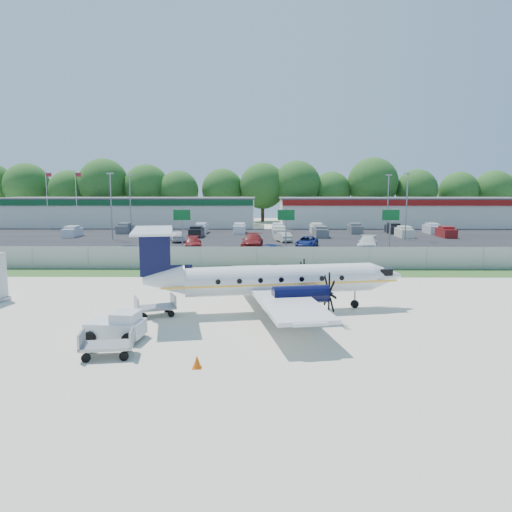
{
  "coord_description": "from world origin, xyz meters",
  "views": [
    {
      "loc": [
        0.37,
        -29.71,
        7.32
      ],
      "look_at": [
        0.0,
        6.0,
        2.3
      ],
      "focal_mm": 35.0,
      "sensor_mm": 36.0,
      "label": 1
    }
  ],
  "objects_px": {
    "aircraft": "(274,280)",
    "pushback_tug": "(118,326)",
    "baggage_cart_far": "(107,345)",
    "baggage_cart_near": "(155,307)"
  },
  "relations": [
    {
      "from": "aircraft",
      "to": "baggage_cart_near",
      "type": "distance_m",
      "value": 7.0
    },
    {
      "from": "baggage_cart_far",
      "to": "baggage_cart_near",
      "type": "bearing_deg",
      "value": 84.66
    },
    {
      "from": "aircraft",
      "to": "baggage_cart_far",
      "type": "xyz_separation_m",
      "value": [
        -7.43,
        -7.92,
        -1.37
      ]
    },
    {
      "from": "baggage_cart_near",
      "to": "baggage_cart_far",
      "type": "relative_size",
      "value": 1.06
    },
    {
      "from": "aircraft",
      "to": "baggage_cart_far",
      "type": "relative_size",
      "value": 6.79
    },
    {
      "from": "aircraft",
      "to": "baggage_cart_far",
      "type": "bearing_deg",
      "value": -133.16
    },
    {
      "from": "aircraft",
      "to": "pushback_tug",
      "type": "bearing_deg",
      "value": -143.88
    },
    {
      "from": "aircraft",
      "to": "baggage_cart_near",
      "type": "height_order",
      "value": "aircraft"
    },
    {
      "from": "baggage_cart_near",
      "to": "baggage_cart_far",
      "type": "xyz_separation_m",
      "value": [
        -0.64,
        -6.85,
        0.01
      ]
    },
    {
      "from": "aircraft",
      "to": "baggage_cart_far",
      "type": "height_order",
      "value": "aircraft"
    }
  ]
}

